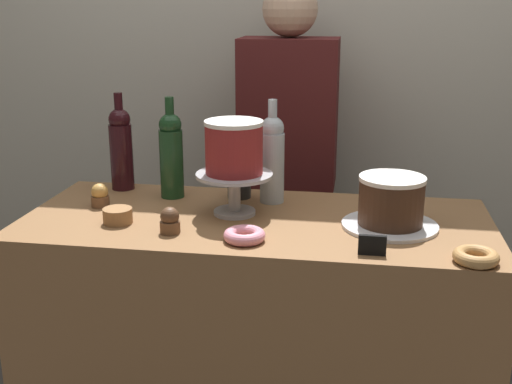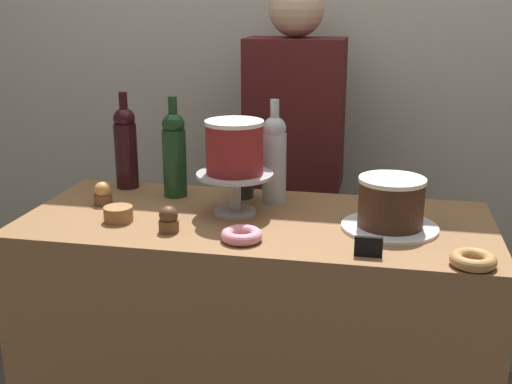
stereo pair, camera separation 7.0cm
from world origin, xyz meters
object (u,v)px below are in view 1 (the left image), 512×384
Objects in this scene: chocolate_round_cake at (391,200)px; wine_bottle_clear at (272,157)px; wine_bottle_green at (171,153)px; barista_figure at (287,187)px; cupcake_caramel at (100,196)px; cookie_stack at (118,216)px; donut_maple at (476,257)px; cake_stand_pedestal at (234,186)px; price_sign_chalkboard at (372,245)px; wine_bottle_dark_red at (121,147)px; donut_pink at (246,235)px; white_layer_cake at (234,147)px; coffee_cup_ceramic at (239,185)px; cupcake_chocolate at (170,221)px.

chocolate_round_cake is 0.41m from wine_bottle_clear.
wine_bottle_clear is (0.33, -0.00, 0.00)m from wine_bottle_green.
chocolate_round_cake is 0.74m from barista_figure.
cookie_stack is at bearing -51.81° from cupcake_caramel.
donut_maple is 0.07× the size of barista_figure.
cake_stand_pedestal is 0.48m from price_sign_chalkboard.
wine_bottle_dark_red reaches higher than donut_pink.
white_layer_cake is 0.28m from wine_bottle_green.
wine_bottle_dark_red is at bearing 90.18° from cupcake_caramel.
donut_pink is (-0.02, -0.36, -0.13)m from wine_bottle_clear.
cake_stand_pedestal is at bearing -84.03° from coffee_cup_ceramic.
wine_bottle_clear is 3.83× the size of coffee_cup_ceramic.
wine_bottle_green is 0.26m from cupcake_caramel.
cake_stand_pedestal is 3.25× the size of price_sign_chalkboard.
donut_maple is at bearing -14.49° from cupcake_caramel.
donut_pink is 0.40m from coffee_cup_ceramic.
barista_figure is at bearing 123.18° from donut_maple.
wine_bottle_dark_red is at bearing 156.02° from donut_maple.
donut_pink is (0.31, -0.36, -0.13)m from wine_bottle_green.
cupcake_chocolate is 0.55m from price_sign_chalkboard.
donut_pink is (-0.38, -0.17, -0.06)m from chocolate_round_cake.
chocolate_round_cake reaches higher than price_sign_chalkboard.
wine_bottle_green reaches higher than cupcake_caramel.
cookie_stack reaches higher than donut_maple.
coffee_cup_ceramic reaches higher than cupcake_chocolate.
wine_bottle_green is 4.38× the size of cupcake_chocolate.
wine_bottle_green reaches higher than chocolate_round_cake.
chocolate_round_cake is 2.19× the size of cookie_stack.
coffee_cup_ceramic is at bearing -105.12° from barista_figure.
chocolate_round_cake is 0.62m from cupcake_chocolate.
wine_bottle_dark_red is 3.83× the size of coffee_cup_ceramic.
white_layer_cake is (0.00, -0.00, 0.12)m from cake_stand_pedestal.
wine_bottle_green is 4.38× the size of cupcake_caramel.
cupcake_chocolate is (-0.60, -0.15, -0.04)m from chocolate_round_cake.
donut_pink is at bearing -24.17° from cupcake_caramel.
cake_stand_pedestal reaches higher than cookie_stack.
white_layer_cake is 0.48m from wine_bottle_dark_red.
wine_bottle_clear is 4.38× the size of cupcake_caramel.
cake_stand_pedestal is 0.18m from coffee_cup_ceramic.
wine_bottle_dark_red is 4.38× the size of cupcake_chocolate.
white_layer_cake reaches higher than cupcake_caramel.
white_layer_cake is 0.24m from coffee_cup_ceramic.
donut_pink is at bearing 172.44° from price_sign_chalkboard.
donut_maple is at bearing -8.15° from cookie_stack.
white_layer_cake is 1.53× the size of donut_maple.
cupcake_chocolate is (0.28, -0.19, 0.00)m from cupcake_caramel.
wine_bottle_green is (-0.23, 0.14, 0.06)m from cake_stand_pedestal.
cookie_stack is (-0.08, -0.28, -0.12)m from wine_bottle_green.
cake_stand_pedestal is at bearing 174.50° from chocolate_round_cake.
wine_bottle_dark_red is 0.67m from donut_pink.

